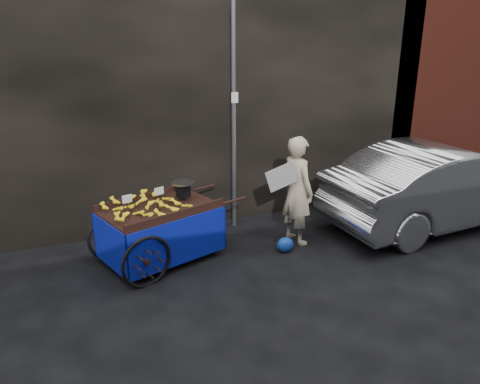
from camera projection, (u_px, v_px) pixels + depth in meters
name	position (u px, v px, depth m)	size (l,w,h in m)	color
ground	(245.00, 257.00, 7.62)	(80.00, 80.00, 0.00)	black
building_wall	(215.00, 83.00, 9.22)	(13.50, 2.00, 5.00)	black
street_pole	(234.00, 120.00, 8.20)	(0.12, 0.10, 4.00)	slate
banana_cart	(157.00, 214.00, 7.27)	(2.59, 1.76, 1.29)	black
vendor	(297.00, 191.00, 7.89)	(0.95, 0.76, 1.87)	#C0AF8E
plastic_bag	(285.00, 245.00, 7.77)	(0.28, 0.23, 0.25)	#1845B7
parked_car	(442.00, 185.00, 8.73)	(1.63, 4.66, 1.54)	silver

